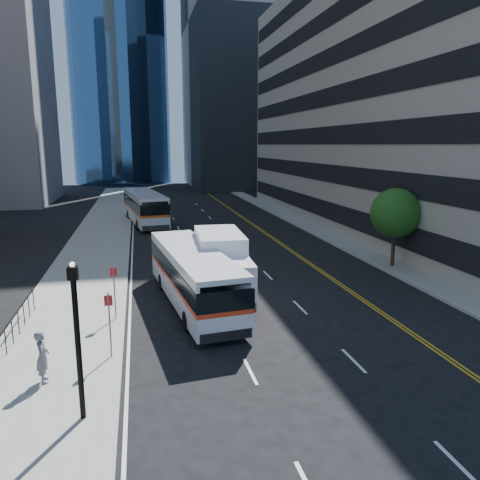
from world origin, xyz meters
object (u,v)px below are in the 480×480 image
(box_truck, at_px, (222,264))
(pedestrian, at_px, (42,357))
(lamp_post, at_px, (77,335))
(bus_front, at_px, (193,275))
(bus_rear, at_px, (145,207))
(street_tree, at_px, (396,213))

(box_truck, relative_size, pedestrian, 3.93)
(lamp_post, relative_size, pedestrian, 2.55)
(bus_front, xyz_separation_m, box_truck, (1.65, 1.05, 0.20))
(bus_rear, bearing_deg, bus_front, -93.67)
(street_tree, relative_size, lamp_post, 1.12)
(bus_front, relative_size, pedestrian, 6.28)
(street_tree, distance_m, box_truck, 12.61)
(bus_front, bearing_deg, bus_rear, 87.30)
(street_tree, height_order, box_truck, street_tree)
(lamp_post, xyz_separation_m, bus_front, (4.35, 9.57, -1.17))
(bus_rear, distance_m, box_truck, 25.10)
(lamp_post, distance_m, bus_rear, 35.55)
(street_tree, bearing_deg, bus_front, -162.01)
(box_truck, bearing_deg, lamp_post, -116.91)
(box_truck, bearing_deg, bus_rear, 100.85)
(pedestrian, bearing_deg, bus_rear, -16.70)
(lamp_post, bearing_deg, pedestrian, 121.14)
(lamp_post, height_order, pedestrian, lamp_post)
(street_tree, relative_size, bus_front, 0.45)
(street_tree, height_order, lamp_post, street_tree)
(bus_rear, bearing_deg, pedestrian, -104.74)
(lamp_post, xyz_separation_m, bus_rear, (2.40, 35.46, -0.97))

